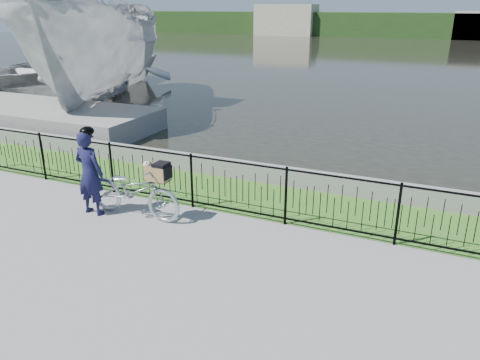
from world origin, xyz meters
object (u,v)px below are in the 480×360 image
at_px(bicycle_rig, 134,190).
at_px(boat_far, 71,69).
at_px(dock, 21,114).
at_px(boat_near, 98,50).
at_px(cyclist, 89,172).

relative_size(bicycle_rig, boat_far, 0.20).
height_order(dock, boat_near, boat_near).
xyz_separation_m(bicycle_rig, boat_near, (-7.25, 7.94, 1.75)).
distance_m(cyclist, boat_near, 10.48).
height_order(dock, bicycle_rig, bicycle_rig).
bearing_deg(boat_far, bicycle_rig, -43.29).
bearing_deg(cyclist, boat_far, 133.87).
bearing_deg(cyclist, dock, 145.96).
height_order(cyclist, boat_far, boat_far).
relative_size(dock, boat_far, 0.99).
xyz_separation_m(dock, boat_far, (-3.25, 6.06, 0.69)).
distance_m(boat_near, boat_far, 5.22).
bearing_deg(boat_far, dock, -61.76).
distance_m(dock, boat_near, 3.88).
relative_size(cyclist, boat_near, 0.14).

